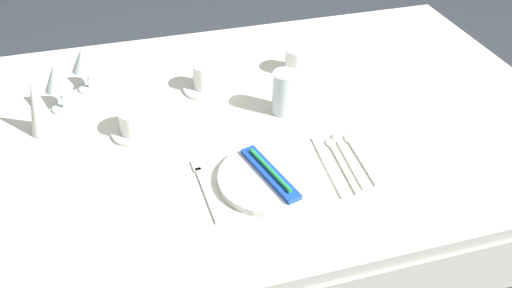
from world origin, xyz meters
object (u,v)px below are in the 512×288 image
toothbrush_package (270,173)px  coffee_cup_right (206,75)px  dinner_plate (270,178)px  drink_tumbler (284,94)px  dinner_knife (329,167)px  wine_glass_centre (84,61)px  coffee_cup_left (299,59)px  napkin_folded (38,107)px  wine_glass_left (57,79)px  coffee_cup_far (136,120)px  spoon_soup (339,158)px  spoon_dessert (345,153)px  fork_outer (205,187)px  spoon_tea (357,152)px

toothbrush_package → coffee_cup_right: size_ratio=2.12×
dinner_plate → drink_tumbler: bearing=65.5°
dinner_knife → wine_glass_centre: (-0.55, 0.53, 0.09)m
dinner_knife → wine_glass_centre: size_ratio=1.70×
coffee_cup_left → coffee_cup_right: bearing=-175.7°
dinner_knife → napkin_folded: bearing=153.0°
drink_tumbler → napkin_folded: size_ratio=0.76×
drink_tumbler → napkin_folded: 0.64m
toothbrush_package → dinner_knife: (0.15, 0.01, -0.02)m
dinner_plate → toothbrush_package: size_ratio=1.16×
drink_tumbler → coffee_cup_left: bearing=60.0°
wine_glass_left → coffee_cup_right: bearing=-0.9°
coffee_cup_left → coffee_cup_far: (-0.51, -0.19, -0.00)m
dinner_plate → drink_tumbler: size_ratio=1.99×
coffee_cup_far → drink_tumbler: 0.40m
coffee_cup_left → wine_glass_left: (-0.70, -0.02, 0.05)m
spoon_soup → spoon_dessert: 0.03m
spoon_soup → drink_tumbler: drink_tumbler is taller
wine_glass_centre → napkin_folded: napkin_folded is taller
drink_tumbler → napkin_folded: (-0.64, 0.08, 0.03)m
fork_outer → coffee_cup_left: coffee_cup_left is taller
dinner_plate → coffee_cup_left: bearing=63.2°
fork_outer → dinner_knife: same height
spoon_dessert → drink_tumbler: size_ratio=1.79×
spoon_soup → coffee_cup_right: coffee_cup_right is taller
spoon_dessert → coffee_cup_right: 0.48m
coffee_cup_right → drink_tumbler: bearing=-42.9°
dinner_knife → coffee_cup_left: 0.47m
fork_outer → dinner_plate: bearing=-7.1°
spoon_tea → wine_glass_left: 0.82m
dinner_plate → coffee_cup_left: coffee_cup_left is taller
spoon_soup → coffee_cup_left: 0.43m
dinner_knife → wine_glass_centre: bearing=135.9°
spoon_soup → drink_tumbler: size_ratio=1.75×
spoon_dessert → drink_tumbler: (-0.09, 0.22, 0.05)m
spoon_soup → coffee_cup_far: coffee_cup_far is taller
dinner_knife → coffee_cup_right: size_ratio=2.31×
dinner_plate → wine_glass_centre: (-0.39, 0.53, 0.09)m
fork_outer → drink_tumbler: size_ratio=1.81×
wine_glass_centre → spoon_soup: bearing=-40.7°
dinner_plate → spoon_tea: (0.24, 0.04, -0.01)m
spoon_tea → coffee_cup_far: 0.57m
dinner_knife → coffee_cup_right: coffee_cup_right is taller
coffee_cup_left → wine_glass_centre: size_ratio=0.79×
toothbrush_package → wine_glass_centre: 0.67m
toothbrush_package → napkin_folded: napkin_folded is taller
dinner_plate → spoon_dessert: (0.21, 0.05, -0.01)m
coffee_cup_left → napkin_folded: size_ratio=0.67×
wine_glass_centre → toothbrush_package: bearing=-53.6°
spoon_tea → napkin_folded: 0.82m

